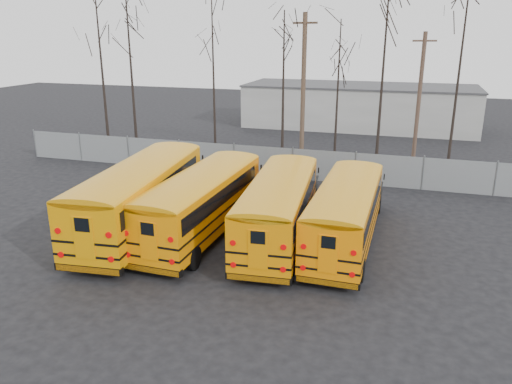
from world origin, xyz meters
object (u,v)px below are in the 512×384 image
(bus_b, at_px, (203,198))
(utility_pole_left, at_px, (303,89))
(bus_a, at_px, (142,191))
(bus_c, at_px, (280,203))
(utility_pole_right, at_px, (419,98))
(bus_d, at_px, (346,208))

(bus_b, xyz_separation_m, utility_pole_left, (1.50, 14.51, 3.51))
(bus_a, height_order, bus_b, bus_a)
(bus_c, bearing_deg, bus_b, -178.46)
(bus_a, bearing_deg, utility_pole_right, 48.40)
(bus_b, relative_size, utility_pole_left, 1.07)
(bus_a, xyz_separation_m, bus_d, (9.44, 1.12, -0.26))
(bus_a, relative_size, utility_pole_right, 1.34)
(bus_b, bearing_deg, bus_a, -171.50)
(bus_b, bearing_deg, utility_pole_left, 85.72)
(bus_c, xyz_separation_m, bus_d, (2.95, 0.34, -0.07))
(bus_c, relative_size, utility_pole_left, 1.06)
(bus_c, distance_m, utility_pole_right, 17.41)
(bus_c, relative_size, utility_pole_right, 1.21)
(utility_pole_left, bearing_deg, bus_a, -88.99)
(bus_c, height_order, bus_d, bus_c)
(bus_d, bearing_deg, utility_pole_right, 80.59)
(bus_d, bearing_deg, bus_c, -172.92)
(utility_pole_left, bearing_deg, bus_c, -64.09)
(bus_a, bearing_deg, bus_b, 1.02)
(utility_pole_left, height_order, utility_pole_right, utility_pole_left)
(bus_a, distance_m, utility_pole_left, 15.87)
(bus_a, relative_size, bus_c, 1.11)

